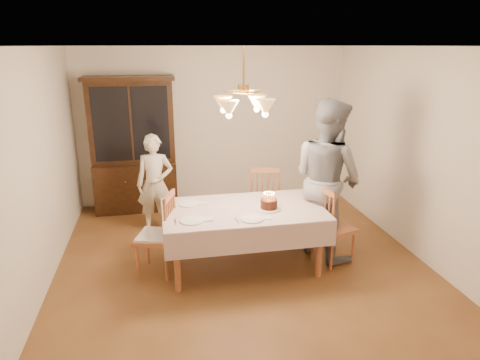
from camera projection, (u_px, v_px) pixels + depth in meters
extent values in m
plane|color=brown|center=(243.00, 265.00, 5.30)|extent=(5.00, 5.00, 0.00)
plane|color=white|center=(244.00, 46.00, 4.52)|extent=(5.00, 5.00, 0.00)
plane|color=beige|center=(214.00, 126.00, 7.25)|extent=(4.50, 0.00, 4.50)
plane|color=beige|center=(327.00, 273.00, 2.57)|extent=(4.50, 0.00, 4.50)
plane|color=beige|center=(34.00, 175.00, 4.49)|extent=(0.00, 5.00, 5.00)
plane|color=beige|center=(420.00, 155.00, 5.32)|extent=(0.00, 5.00, 5.00)
cube|color=#974D2C|center=(243.00, 211.00, 5.08)|extent=(1.80, 1.00, 0.04)
cube|color=beige|center=(243.00, 209.00, 5.07)|extent=(1.90, 1.10, 0.01)
cylinder|color=#974D2C|center=(177.00, 262.00, 4.65)|extent=(0.07, 0.07, 0.71)
cylinder|color=#974D2C|center=(320.00, 249.00, 4.95)|extent=(0.07, 0.07, 0.71)
cylinder|color=#974D2C|center=(174.00, 231.00, 5.44)|extent=(0.07, 0.07, 0.71)
cylinder|color=#974D2C|center=(297.00, 221.00, 5.74)|extent=(0.07, 0.07, 0.71)
cube|color=black|center=(136.00, 186.00, 7.02)|extent=(1.30, 0.50, 0.80)
cube|color=black|center=(132.00, 122.00, 6.75)|extent=(1.30, 0.40, 1.30)
cube|color=black|center=(131.00, 124.00, 6.56)|extent=(1.14, 0.01, 1.14)
cube|color=black|center=(128.00, 78.00, 6.50)|extent=(1.38, 0.54, 0.06)
cube|color=#974D2C|center=(265.00, 201.00, 6.19)|extent=(0.54, 0.52, 0.05)
cube|color=#974D2C|center=(265.00, 170.00, 5.85)|extent=(0.40, 0.14, 0.06)
cylinder|color=#974D2C|center=(277.00, 212.00, 6.41)|extent=(0.04, 0.04, 0.43)
cylinder|color=#974D2C|center=(253.00, 212.00, 6.44)|extent=(0.04, 0.04, 0.43)
cylinder|color=#974D2C|center=(277.00, 221.00, 6.09)|extent=(0.04, 0.04, 0.43)
cylinder|color=#974D2C|center=(252.00, 220.00, 6.11)|extent=(0.04, 0.04, 0.43)
cube|color=#974D2C|center=(155.00, 238.00, 5.02)|extent=(0.53, 0.55, 0.05)
cube|color=#974D2C|center=(169.00, 197.00, 4.84)|extent=(0.16, 0.39, 0.06)
cylinder|color=#974D2C|center=(148.00, 248.00, 5.28)|extent=(0.04, 0.04, 0.43)
cylinder|color=#974D2C|center=(138.00, 262.00, 4.94)|extent=(0.04, 0.04, 0.43)
cylinder|color=#974D2C|center=(174.00, 250.00, 5.24)|extent=(0.04, 0.04, 0.43)
cylinder|color=#974D2C|center=(166.00, 264.00, 4.90)|extent=(0.04, 0.04, 0.43)
cube|color=beige|center=(155.00, 235.00, 5.01)|extent=(0.48, 0.50, 0.03)
cube|color=#974D2C|center=(334.00, 228.00, 5.28)|extent=(0.53, 0.55, 0.05)
cube|color=#974D2C|center=(324.00, 191.00, 5.04)|extent=(0.15, 0.39, 0.06)
cylinder|color=#974D2C|center=(353.00, 248.00, 5.28)|extent=(0.04, 0.04, 0.43)
cylinder|color=#974D2C|center=(334.00, 237.00, 5.58)|extent=(0.04, 0.04, 0.43)
cylinder|color=#974D2C|center=(331.00, 254.00, 5.13)|extent=(0.04, 0.04, 0.43)
cylinder|color=#974D2C|center=(313.00, 243.00, 5.43)|extent=(0.04, 0.04, 0.43)
imported|color=beige|center=(155.00, 184.00, 6.09)|extent=(0.57, 0.41, 1.43)
imported|color=slate|center=(327.00, 179.00, 5.38)|extent=(1.08, 1.19, 2.01)
cylinder|color=white|center=(269.00, 208.00, 5.05)|extent=(0.30, 0.30, 0.01)
cylinder|color=#34140B|center=(269.00, 204.00, 5.03)|extent=(0.20, 0.20, 0.11)
cylinder|color=#598CD8|center=(274.00, 196.00, 5.02)|extent=(0.01, 0.01, 0.07)
sphere|color=#FFB23F|center=(274.00, 193.00, 5.01)|extent=(0.01, 0.01, 0.01)
cylinder|color=pink|center=(273.00, 195.00, 5.04)|extent=(0.01, 0.01, 0.07)
sphere|color=#FFB23F|center=(273.00, 192.00, 5.03)|extent=(0.01, 0.01, 0.01)
cylinder|color=#EACC66|center=(271.00, 195.00, 5.06)|extent=(0.01, 0.01, 0.07)
sphere|color=#FFB23F|center=(271.00, 192.00, 5.04)|extent=(0.01, 0.01, 0.01)
cylinder|color=#598CD8|center=(269.00, 195.00, 5.06)|extent=(0.01, 0.01, 0.07)
sphere|color=#FFB23F|center=(269.00, 192.00, 5.05)|extent=(0.01, 0.01, 0.01)
cylinder|color=pink|center=(267.00, 195.00, 5.06)|extent=(0.01, 0.01, 0.07)
sphere|color=#FFB23F|center=(267.00, 192.00, 5.05)|extent=(0.01, 0.01, 0.01)
cylinder|color=#EACC66|center=(265.00, 195.00, 5.05)|extent=(0.01, 0.01, 0.07)
sphere|color=#FFB23F|center=(265.00, 192.00, 5.04)|extent=(0.01, 0.01, 0.01)
cylinder|color=#598CD8|center=(264.00, 196.00, 5.03)|extent=(0.01, 0.01, 0.07)
sphere|color=#FFB23F|center=(264.00, 193.00, 5.02)|extent=(0.01, 0.01, 0.01)
cylinder|color=pink|center=(264.00, 196.00, 5.01)|extent=(0.01, 0.01, 0.07)
sphere|color=#FFB23F|center=(264.00, 193.00, 5.00)|extent=(0.01, 0.01, 0.01)
cylinder|color=#EACC66|center=(264.00, 197.00, 4.99)|extent=(0.01, 0.01, 0.07)
sphere|color=#FFB23F|center=(264.00, 194.00, 4.97)|extent=(0.01, 0.01, 0.01)
cylinder|color=#598CD8|center=(266.00, 198.00, 4.97)|extent=(0.01, 0.01, 0.07)
sphere|color=#FFB23F|center=(266.00, 195.00, 4.95)|extent=(0.01, 0.01, 0.01)
cylinder|color=pink|center=(268.00, 198.00, 4.95)|extent=(0.01, 0.01, 0.07)
sphere|color=#FFB23F|center=(268.00, 195.00, 4.94)|extent=(0.01, 0.01, 0.01)
cylinder|color=#EACC66|center=(270.00, 198.00, 4.95)|extent=(0.01, 0.01, 0.07)
sphere|color=#FFB23F|center=(270.00, 195.00, 4.94)|extent=(0.01, 0.01, 0.01)
cylinder|color=#598CD8|center=(272.00, 198.00, 4.96)|extent=(0.01, 0.01, 0.07)
sphere|color=#FFB23F|center=(272.00, 195.00, 4.95)|extent=(0.01, 0.01, 0.01)
cylinder|color=pink|center=(273.00, 198.00, 4.97)|extent=(0.01, 0.01, 0.07)
sphere|color=#FFB23F|center=(273.00, 194.00, 4.96)|extent=(0.01, 0.01, 0.01)
cylinder|color=#EACC66|center=(274.00, 197.00, 4.99)|extent=(0.01, 0.01, 0.07)
sphere|color=#FFB23F|center=(274.00, 194.00, 4.98)|extent=(0.01, 0.01, 0.01)
cylinder|color=white|center=(192.00, 220.00, 4.71)|extent=(0.27, 0.27, 0.02)
cube|color=silver|center=(175.00, 222.00, 4.67)|extent=(0.01, 0.16, 0.01)
cube|color=beige|center=(208.00, 219.00, 4.74)|extent=(0.10, 0.10, 0.01)
cylinder|color=white|center=(252.00, 219.00, 4.75)|extent=(0.26, 0.26, 0.02)
cube|color=silver|center=(237.00, 220.00, 4.72)|extent=(0.02, 0.16, 0.01)
cube|color=beige|center=(267.00, 218.00, 4.78)|extent=(0.10, 0.10, 0.01)
cylinder|color=white|center=(189.00, 204.00, 5.20)|extent=(0.25, 0.25, 0.02)
cube|color=silver|center=(175.00, 205.00, 5.17)|extent=(0.01, 0.16, 0.01)
cube|color=beige|center=(203.00, 203.00, 5.23)|extent=(0.10, 0.10, 0.01)
cylinder|color=#BF8C3F|center=(244.00, 66.00, 4.58)|extent=(0.02, 0.02, 0.40)
cylinder|color=#BF8C3F|center=(244.00, 89.00, 4.65)|extent=(0.12, 0.12, 0.10)
cone|color=#D8994C|center=(257.00, 103.00, 4.93)|extent=(0.22, 0.22, 0.18)
sphere|color=#FFD899|center=(257.00, 109.00, 4.95)|extent=(0.07, 0.07, 0.07)
cone|color=#D8994C|center=(223.00, 104.00, 4.86)|extent=(0.22, 0.22, 0.18)
sphere|color=#FFD899|center=(223.00, 110.00, 4.88)|extent=(0.07, 0.07, 0.07)
cone|color=#D8994C|center=(229.00, 109.00, 4.49)|extent=(0.22, 0.22, 0.18)
sphere|color=#FFD899|center=(229.00, 116.00, 4.51)|extent=(0.07, 0.07, 0.07)
cone|color=#D8994C|center=(265.00, 108.00, 4.56)|extent=(0.22, 0.22, 0.18)
sphere|color=#FFD899|center=(265.00, 114.00, 4.58)|extent=(0.07, 0.07, 0.07)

